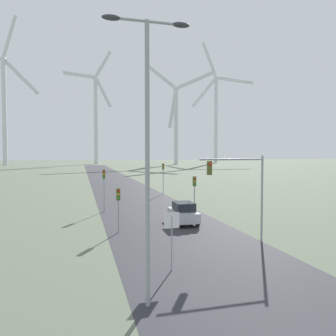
% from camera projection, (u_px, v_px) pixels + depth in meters
% --- Properties ---
extents(road_surface, '(10.00, 240.00, 0.01)m').
position_uv_depth(road_surface, '(124.00, 190.00, 53.20)').
color(road_surface, '#2D2D33').
rests_on(road_surface, ground).
extents(streetlamp, '(3.37, 0.32, 11.01)m').
position_uv_depth(streetlamp, '(147.00, 131.00, 12.45)').
color(streetlamp, '#93999E').
rests_on(streetlamp, ground).
extents(stop_sign_near, '(0.81, 0.07, 2.97)m').
position_uv_depth(stop_sign_near, '(172.00, 230.00, 16.55)').
color(stop_sign_near, '#93999E').
rests_on(stop_sign_near, ground).
extents(traffic_light_post_near_left, '(0.28, 0.34, 3.36)m').
position_uv_depth(traffic_light_post_near_left, '(118.00, 200.00, 24.43)').
color(traffic_light_post_near_left, '#93999E').
rests_on(traffic_light_post_near_left, ground).
extents(traffic_light_post_near_right, '(0.28, 0.34, 3.88)m').
position_uv_depth(traffic_light_post_near_right, '(195.00, 188.00, 29.84)').
color(traffic_light_post_near_right, '#93999E').
rests_on(traffic_light_post_near_right, ground).
extents(traffic_light_post_mid_left, '(0.28, 0.34, 4.33)m').
position_uv_depth(traffic_light_post_mid_left, '(104.00, 181.00, 33.20)').
color(traffic_light_post_mid_left, '#93999E').
rests_on(traffic_light_post_mid_left, ground).
extents(traffic_light_post_mid_right, '(0.28, 0.33, 4.52)m').
position_uv_depth(traffic_light_post_mid_right, '(163.00, 172.00, 47.62)').
color(traffic_light_post_mid_right, '#93999E').
rests_on(traffic_light_post_mid_right, ground).
extents(traffic_light_mast_overhead, '(4.59, 0.34, 5.81)m').
position_uv_depth(traffic_light_mast_overhead, '(241.00, 180.00, 21.73)').
color(traffic_light_mast_overhead, '#93999E').
rests_on(traffic_light_mast_overhead, ground).
extents(car_approaching, '(1.91, 4.15, 1.83)m').
position_uv_depth(car_approaching, '(183.00, 213.00, 27.78)').
color(car_approaching, '#B7BCC1').
rests_on(car_approaching, ground).
extents(wind_turbine_left, '(38.56, 3.75, 74.65)m').
position_uv_depth(wind_turbine_left, '(4.00, 100.00, 162.01)').
color(wind_turbine_left, silver).
rests_on(wind_turbine_left, ground).
extents(wind_turbine_center, '(26.96, 10.25, 65.68)m').
position_uv_depth(wind_turbine_center, '(96.00, 111.00, 186.68)').
color(wind_turbine_center, silver).
rests_on(wind_turbine_center, ground).
extents(wind_turbine_right, '(33.31, 18.37, 55.58)m').
position_uv_depth(wind_turbine_right, '(176.00, 116.00, 177.95)').
color(wind_turbine_right, silver).
rests_on(wind_turbine_right, ground).
extents(wind_turbine_far_right, '(36.66, 12.83, 76.05)m').
position_uv_depth(wind_turbine_far_right, '(216.00, 111.00, 207.82)').
color(wind_turbine_far_right, silver).
rests_on(wind_turbine_far_right, ground).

